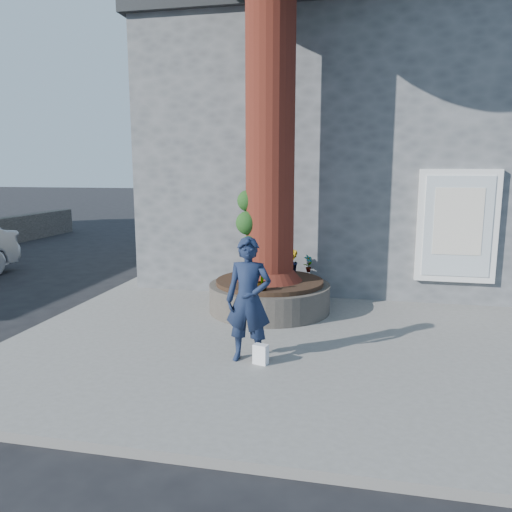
# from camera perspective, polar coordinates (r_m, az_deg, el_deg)

# --- Properties ---
(ground) EXTENTS (120.00, 120.00, 0.00)m
(ground) POSITION_cam_1_polar(r_m,az_deg,el_deg) (8.05, -6.83, -10.54)
(ground) COLOR black
(ground) RESTS_ON ground
(pavement) EXTENTS (9.00, 8.00, 0.12)m
(pavement) POSITION_cam_1_polar(r_m,az_deg,el_deg) (8.63, 4.94, -8.65)
(pavement) COLOR slate
(pavement) RESTS_ON ground
(yellow_line) EXTENTS (0.10, 30.00, 0.01)m
(yellow_line) POSITION_cam_1_polar(r_m,az_deg,el_deg) (10.22, -21.47, -6.68)
(yellow_line) COLOR yellow
(yellow_line) RESTS_ON ground
(stone_shop) EXTENTS (10.30, 8.30, 6.30)m
(stone_shop) POSITION_cam_1_polar(r_m,az_deg,el_deg) (14.32, 12.36, 11.15)
(stone_shop) COLOR #535659
(stone_shop) RESTS_ON ground
(planter) EXTENTS (2.30, 2.30, 0.60)m
(planter) POSITION_cam_1_polar(r_m,az_deg,el_deg) (9.58, 1.55, -4.53)
(planter) COLOR black
(planter) RESTS_ON pavement
(man) EXTENTS (0.65, 0.43, 1.77)m
(man) POSITION_cam_1_polar(r_m,az_deg,el_deg) (6.98, -0.86, -5.04)
(man) COLOR #141E38
(man) RESTS_ON pavement
(woman) EXTENTS (0.84, 0.72, 1.48)m
(woman) POSITION_cam_1_polar(r_m,az_deg,el_deg) (10.93, 3.03, -0.30)
(woman) COLOR #ACABA5
(woman) RESTS_ON pavement
(shopping_bag) EXTENTS (0.22, 0.17, 0.28)m
(shopping_bag) POSITION_cam_1_polar(r_m,az_deg,el_deg) (7.08, 0.54, -11.16)
(shopping_bag) COLOR white
(shopping_bag) RESTS_ON pavement
(plant_a) EXTENTS (0.22, 0.23, 0.36)m
(plant_a) POSITION_cam_1_polar(r_m,az_deg,el_deg) (10.21, 5.99, -0.87)
(plant_a) COLOR gray
(plant_a) RESTS_ON planter
(plant_b) EXTENTS (0.32, 0.33, 0.45)m
(plant_b) POSITION_cam_1_polar(r_m,az_deg,el_deg) (10.24, 4.17, -0.56)
(plant_b) COLOR gray
(plant_b) RESTS_ON planter
(plant_c) EXTENTS (0.25, 0.25, 0.36)m
(plant_c) POSITION_cam_1_polar(r_m,az_deg,el_deg) (8.65, 0.69, -2.77)
(plant_c) COLOR gray
(plant_c) RESTS_ON planter
(plant_d) EXTENTS (0.33, 0.32, 0.27)m
(plant_d) POSITION_cam_1_polar(r_m,az_deg,el_deg) (9.52, 1.11, -1.88)
(plant_d) COLOR gray
(plant_d) RESTS_ON planter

